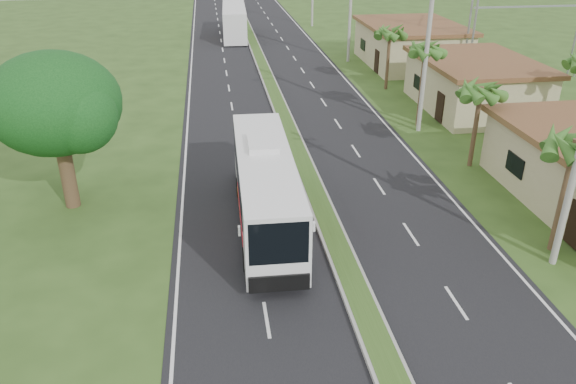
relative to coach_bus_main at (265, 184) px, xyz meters
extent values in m
plane|color=#2D471A|center=(2.81, -6.88, -2.04)|extent=(180.00, 180.00, 0.00)
cube|color=black|center=(2.81, 13.12, -2.03)|extent=(14.00, 160.00, 0.02)
cube|color=gray|center=(2.81, 13.12, -1.94)|extent=(1.20, 160.00, 0.17)
cube|color=#2D471A|center=(2.81, 13.12, -1.85)|extent=(0.95, 160.00, 0.02)
cube|color=silver|center=(-3.89, 13.12, -2.04)|extent=(0.12, 160.00, 0.01)
cube|color=silver|center=(9.51, 13.12, -2.04)|extent=(0.12, 160.00, 0.01)
cube|color=tan|center=(16.81, 15.12, -0.36)|extent=(7.00, 10.00, 3.35)
cube|color=brown|center=(16.81, 15.12, 1.47)|extent=(7.60, 10.60, 0.32)
cube|color=tan|center=(16.81, 29.12, -0.29)|extent=(8.00, 11.00, 3.50)
cube|color=brown|center=(16.81, 29.12, 1.62)|extent=(8.60, 11.60, 0.32)
cylinder|color=#473321|center=(11.81, -3.88, 0.46)|extent=(0.26, 0.26, 5.00)
cylinder|color=#473321|center=(12.21, 5.12, 0.26)|extent=(0.26, 0.26, 4.60)
cylinder|color=#473321|center=(11.61, 12.12, 0.66)|extent=(0.26, 0.26, 5.40)
cylinder|color=#473321|center=(12.11, 21.12, 0.36)|extent=(0.26, 0.26, 4.80)
cylinder|color=#473321|center=(-9.19, 3.12, -0.04)|extent=(0.70, 0.70, 4.00)
ellipsoid|color=#0F3A13|center=(-9.19, 3.12, 3.16)|extent=(6.00, 6.00, 4.68)
sphere|color=#0F3A13|center=(-10.59, 3.92, 2.66)|extent=(3.80, 3.80, 3.80)
sphere|color=#0F3A13|center=(-7.99, 2.12, 2.86)|extent=(3.40, 3.40, 3.40)
cylinder|color=gray|center=(11.31, 11.12, 3.96)|extent=(0.28, 0.28, 12.00)
cylinder|color=gray|center=(11.31, 31.12, 3.46)|extent=(0.28, 0.28, 11.00)
cylinder|color=gray|center=(19.81, 22.62, 3.96)|extent=(0.18, 0.18, 12.00)
cylinder|color=gray|center=(19.81, 23.62, 3.96)|extent=(0.18, 0.18, 12.00)
cube|color=gray|center=(24.81, 23.12, 3.96)|extent=(10.00, 0.14, 0.14)
cube|color=white|center=(0.00, -0.05, -0.10)|extent=(2.60, 11.51, 3.01)
cube|color=black|center=(0.01, 0.52, 0.56)|extent=(2.61, 9.22, 1.20)
cube|color=black|center=(-0.10, -5.73, 0.38)|extent=(2.15, 0.18, 1.69)
cube|color=#A50D1A|center=(-0.02, -1.20, -0.71)|extent=(2.53, 5.01, 0.53)
cube|color=yellow|center=(0.00, 0.23, -0.95)|extent=(2.49, 2.91, 0.24)
cube|color=white|center=(0.02, 1.09, 1.54)|extent=(1.38, 2.32, 0.27)
cylinder|color=black|center=(-1.15, -3.66, -1.54)|extent=(0.32, 1.00, 0.99)
cylinder|color=black|center=(1.01, -3.70, -1.54)|extent=(0.32, 1.00, 0.99)
cylinder|color=black|center=(-1.02, 3.02, -1.54)|extent=(0.32, 1.00, 0.99)
cylinder|color=black|center=(1.13, 2.98, -1.54)|extent=(0.32, 1.00, 0.99)
cube|color=white|center=(1.01, 45.12, -0.24)|extent=(3.02, 11.92, 3.29)
cube|color=black|center=(1.03, 45.63, 0.75)|extent=(2.96, 8.84, 1.12)
cube|color=orange|center=(0.97, 44.09, -0.86)|extent=(2.84, 5.75, 0.36)
cylinder|color=black|center=(-0.31, 40.28, -1.55)|extent=(0.35, 1.00, 0.99)
cylinder|color=black|center=(1.95, 40.19, -1.55)|extent=(0.35, 1.00, 0.99)
cylinder|color=black|center=(0.04, 49.53, -1.55)|extent=(0.35, 1.00, 0.99)
cylinder|color=black|center=(2.31, 49.44, -1.55)|extent=(0.35, 1.00, 0.99)
imported|color=black|center=(0.84, 1.74, -1.52)|extent=(1.78, 0.93, 1.03)
imported|color=maroon|center=(0.84, 1.74, -0.53)|extent=(0.80, 0.63, 1.92)
camera|label=1|loc=(-2.12, -22.56, 10.72)|focal=35.00mm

